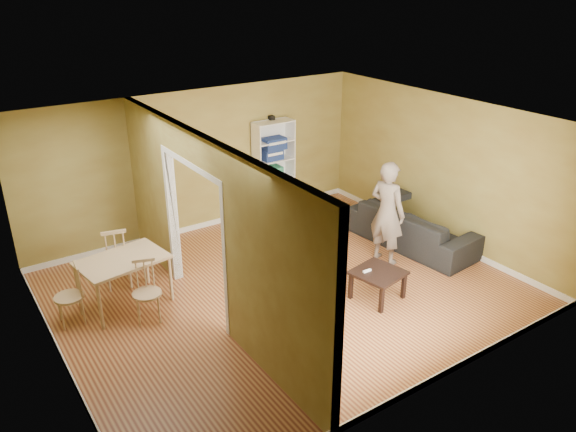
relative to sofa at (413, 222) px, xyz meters
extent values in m
plane|color=#B67F47|center=(-2.70, -0.02, -0.45)|extent=(6.50, 6.50, 0.00)
plane|color=white|center=(-2.70, -0.02, 2.15)|extent=(6.50, 6.50, 0.00)
plane|color=olive|center=(-2.70, 2.73, 0.85)|extent=(6.50, 0.00, 6.50)
plane|color=olive|center=(-2.70, -2.77, 0.85)|extent=(6.50, 0.00, 6.50)
plane|color=olive|center=(-5.95, -0.02, 0.85)|extent=(0.00, 5.50, 5.50)
plane|color=olive|center=(0.55, -0.02, 0.85)|extent=(0.00, 5.50, 5.50)
cube|color=black|center=(-1.20, 2.67, 1.45)|extent=(0.10, 0.10, 0.10)
imported|color=#2E2F31|center=(0.00, 0.00, 0.00)|extent=(2.42, 1.22, 0.89)
imported|color=slate|center=(-0.80, -0.17, 0.57)|extent=(0.84, 0.72, 2.04)
cube|color=white|center=(-1.64, 2.54, 0.50)|extent=(0.02, 0.35, 1.88)
cube|color=white|center=(-0.86, 2.54, 0.50)|extent=(0.02, 0.35, 1.88)
cube|color=white|center=(-1.25, 2.70, 0.50)|extent=(0.79, 0.02, 1.88)
cube|color=white|center=(-1.25, 2.54, -0.43)|extent=(0.75, 0.35, 0.02)
cube|color=white|center=(-1.25, 2.54, -0.06)|extent=(0.75, 0.35, 0.02)
cube|color=white|center=(-1.25, 2.54, 0.31)|extent=(0.75, 0.35, 0.02)
cube|color=white|center=(-1.25, 2.54, 0.68)|extent=(0.75, 0.35, 0.02)
cube|color=white|center=(-1.25, 2.54, 1.05)|extent=(0.75, 0.35, 0.02)
cube|color=white|center=(-1.25, 2.54, 1.42)|extent=(0.75, 0.35, 0.02)
cube|color=navy|center=(-1.22, 2.54, 0.06)|extent=(0.44, 0.28, 0.22)
cube|color=#165B4A|center=(-1.33, 2.54, 0.43)|extent=(0.44, 0.29, 0.22)
cube|color=navy|center=(-1.28, 2.54, 0.79)|extent=(0.39, 0.25, 0.20)
cube|color=navy|center=(-1.24, 2.54, 1.03)|extent=(0.44, 0.29, 0.22)
cube|color=black|center=(-1.70, -0.99, -0.02)|extent=(0.66, 0.66, 0.04)
cube|color=black|center=(-1.98, -1.26, -0.24)|extent=(0.06, 0.06, 0.40)
cube|color=black|center=(-1.42, -1.26, -0.24)|extent=(0.06, 0.06, 0.40)
cube|color=black|center=(-1.98, -0.71, -0.24)|extent=(0.06, 0.06, 0.40)
cube|color=black|center=(-1.42, -0.71, -0.24)|extent=(0.06, 0.06, 0.40)
cube|color=white|center=(-1.84, -0.89, 0.01)|extent=(0.14, 0.04, 0.03)
cube|color=tan|center=(-4.83, 0.92, 0.28)|extent=(1.19, 0.79, 0.04)
cylinder|color=tan|center=(-5.37, 0.57, -0.10)|extent=(0.05, 0.05, 0.70)
cylinder|color=tan|center=(-4.28, 0.57, -0.10)|extent=(0.05, 0.05, 0.70)
cylinder|color=tan|center=(-5.37, 1.26, -0.10)|extent=(0.05, 0.05, 0.70)
cylinder|color=tan|center=(-4.28, 1.26, -0.10)|extent=(0.05, 0.05, 0.70)
camera|label=1|loc=(-6.79, -6.18, 4.01)|focal=35.00mm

